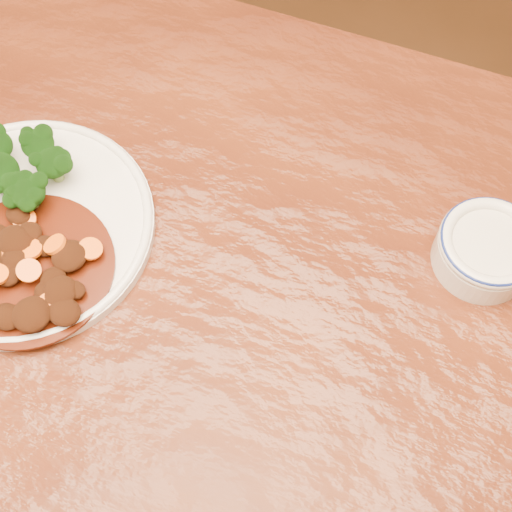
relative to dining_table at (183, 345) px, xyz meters
The scene contains 6 objects.
ground 0.67m from the dining_table, ahead, with size 4.00×4.00×0.00m, color #412410.
dining_table is the anchor object (origin of this frame).
dinner_plate 0.22m from the dining_table, behind, with size 0.29×0.29×0.02m.
broccoli_florets 0.28m from the dining_table, 168.93° to the left, with size 0.14×0.11×0.05m.
mince_stew 0.19m from the dining_table, 166.93° to the right, with size 0.18×0.18×0.03m.
dip_bowl 0.35m from the dining_table, 40.61° to the left, with size 0.11×0.11×0.05m.
Camera 1 is at (0.21, -0.21, 1.44)m, focal length 50.00 mm.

